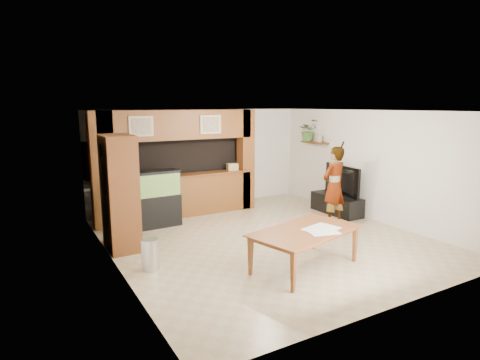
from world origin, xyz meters
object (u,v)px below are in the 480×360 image
pantry_cabinet (120,193)px  aquarium (154,200)px  television (338,181)px  person (334,186)px  dining_table (307,250)px

pantry_cabinet → aquarium: size_ratio=1.70×
television → aquarium: bearing=81.4°
aquarium → television: aquarium is taller
pantry_cabinet → television: pantry_cabinet is taller
pantry_cabinet → person: pantry_cabinet is taller
aquarium → dining_table: bearing=-69.0°
television → person: person is taller
television → dining_table: bearing=136.0°
television → person: 0.95m
television → dining_table: size_ratio=0.69×
dining_table → pantry_cabinet: bearing=120.0°
pantry_cabinet → dining_table: size_ratio=1.14×
pantry_cabinet → television: size_ratio=1.67×
dining_table → aquarium: bearing=98.1°
aquarium → dining_table: aquarium is taller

